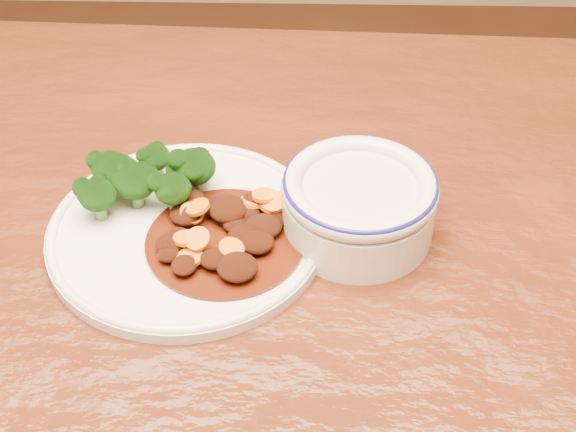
{
  "coord_description": "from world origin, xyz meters",
  "views": [
    {
      "loc": [
        0.08,
        -0.44,
        1.24
      ],
      "look_at": [
        0.07,
        0.08,
        0.77
      ],
      "focal_mm": 50.0,
      "sensor_mm": 36.0,
      "label": 1
    }
  ],
  "objects": [
    {
      "name": "dip_bowl",
      "position": [
        0.13,
        0.08,
        0.78
      ],
      "size": [
        0.14,
        0.14,
        0.06
      ],
      "rotation": [
        0.0,
        0.0,
        -0.0
      ],
      "color": "silver",
      "rests_on": "dining_table"
    },
    {
      "name": "mince_stew",
      "position": [
        0.01,
        0.06,
        0.77
      ],
      "size": [
        0.14,
        0.14,
        0.03
      ],
      "color": "#401206",
      "rests_on": "dinner_plate"
    },
    {
      "name": "dinner_plate",
      "position": [
        -0.02,
        0.07,
        0.76
      ],
      "size": [
        0.24,
        0.24,
        0.02
      ],
      "rotation": [
        0.0,
        0.0,
        0.21
      ],
      "color": "white",
      "rests_on": "dining_table"
    },
    {
      "name": "broccoli_florets",
      "position": [
        -0.07,
        0.11,
        0.79
      ],
      "size": [
        0.12,
        0.09,
        0.04
      ],
      "color": "#5B8846",
      "rests_on": "dinner_plate"
    },
    {
      "name": "dining_table",
      "position": [
        0.0,
        0.0,
        0.67
      ],
      "size": [
        1.53,
        0.96,
        0.75
      ],
      "rotation": [
        0.0,
        0.0,
        -0.04
      ],
      "color": "#4D1F0D",
      "rests_on": "ground"
    }
  ]
}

